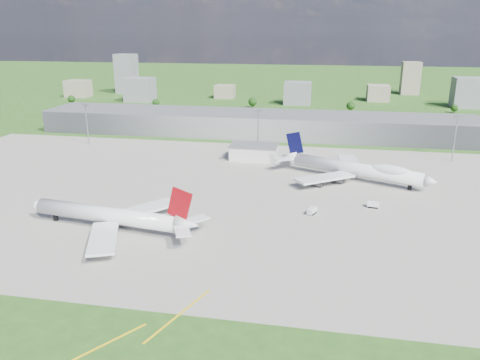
% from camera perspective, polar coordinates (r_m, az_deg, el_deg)
% --- Properties ---
extents(ground, '(1400.00, 1400.00, 0.00)m').
position_cam_1_polar(ground, '(317.36, 1.34, 5.00)').
color(ground, '#264F18').
rests_on(ground, ground).
extents(apron, '(360.00, 190.00, 0.08)m').
position_cam_1_polar(apron, '(211.54, -0.85, -1.65)').
color(apron, gray).
rests_on(apron, ground).
extents(terminal, '(300.00, 42.00, 15.00)m').
position_cam_1_polar(terminal, '(330.30, 1.78, 6.84)').
color(terminal, gray).
rests_on(terminal, ground).
extents(ops_building, '(26.00, 16.00, 8.00)m').
position_cam_1_polar(ops_building, '(266.91, 1.72, 3.40)').
color(ops_building, silver).
rests_on(ops_building, ground).
extents(mast_west, '(3.50, 2.00, 25.90)m').
position_cam_1_polar(mast_west, '(313.65, -18.23, 7.26)').
color(mast_west, gray).
rests_on(mast_west, ground).
extents(mast_center, '(3.50, 2.00, 25.90)m').
position_cam_1_polar(mast_center, '(278.35, 2.23, 6.89)').
color(mast_center, gray).
rests_on(mast_center, ground).
extents(mast_east, '(3.50, 2.00, 25.90)m').
position_cam_1_polar(mast_east, '(284.22, 24.84, 5.48)').
color(mast_east, gray).
rests_on(mast_east, ground).
extents(airliner_red_twin, '(71.20, 55.03, 19.56)m').
position_cam_1_polar(airliner_red_twin, '(178.79, -15.32, -4.30)').
color(airliner_red_twin, white).
rests_on(airliner_red_twin, ground).
extents(airliner_blue_quad, '(74.56, 56.64, 20.55)m').
position_cam_1_polar(airliner_blue_quad, '(235.19, 13.96, 1.29)').
color(airliner_blue_quad, white).
rests_on(airliner_blue_quad, ground).
extents(tug_yellow, '(4.05, 3.81, 1.77)m').
position_cam_1_polar(tug_yellow, '(178.78, -10.49, -5.43)').
color(tug_yellow, '#C58A0B').
rests_on(tug_yellow, ground).
extents(van_white_near, '(4.08, 5.46, 2.55)m').
position_cam_1_polar(van_white_near, '(190.11, 8.76, -3.77)').
color(van_white_near, silver).
rests_on(van_white_near, ground).
extents(van_white_far, '(5.05, 2.88, 2.48)m').
position_cam_1_polar(van_white_far, '(202.17, 15.93, -2.95)').
color(van_white_far, white).
rests_on(van_white_far, ground).
extents(bldg_far_w, '(24.00, 20.00, 18.00)m').
position_cam_1_polar(bldg_far_w, '(550.11, -19.13, 10.49)').
color(bldg_far_w, gray).
rests_on(bldg_far_w, ground).
extents(bldg_w, '(28.00, 22.00, 24.00)m').
position_cam_1_polar(bldg_w, '(496.84, -12.11, 10.72)').
color(bldg_w, slate).
rests_on(bldg_w, ground).
extents(bldg_cw, '(20.00, 18.00, 14.00)m').
position_cam_1_polar(bldg_cw, '(511.36, -1.87, 10.73)').
color(bldg_cw, gray).
rests_on(bldg_cw, ground).
extents(bldg_c, '(26.00, 20.00, 22.00)m').
position_cam_1_polar(bldg_c, '(470.08, 7.05, 10.46)').
color(bldg_c, slate).
rests_on(bldg_c, ground).
extents(bldg_ce, '(22.00, 24.00, 16.00)m').
position_cam_1_polar(bldg_ce, '(511.63, 16.46, 10.14)').
color(bldg_ce, gray).
rests_on(bldg_ce, ground).
extents(bldg_e, '(30.00, 22.00, 28.00)m').
position_cam_1_polar(bldg_e, '(496.02, 26.18, 9.53)').
color(bldg_e, slate).
rests_on(bldg_e, ground).
extents(bldg_tall_w, '(22.00, 20.00, 44.00)m').
position_cam_1_polar(bldg_tall_w, '(566.40, -13.66, 12.47)').
color(bldg_tall_w, slate).
rests_on(bldg_tall_w, ground).
extents(bldg_tall_e, '(20.00, 18.00, 36.00)m').
position_cam_1_polar(bldg_tall_e, '(574.84, 20.06, 11.58)').
color(bldg_tall_e, gray).
rests_on(bldg_tall_e, ground).
extents(tree_far_w, '(7.20, 7.20, 8.80)m').
position_cam_1_polar(tree_far_w, '(497.67, -19.87, 9.28)').
color(tree_far_w, '#382314').
rests_on(tree_far_w, ground).
extents(tree_w, '(6.75, 6.75, 8.25)m').
position_cam_1_polar(tree_w, '(454.53, -10.19, 9.28)').
color(tree_w, '#382314').
rests_on(tree_w, ground).
extents(tree_c, '(8.10, 8.10, 9.90)m').
position_cam_1_polar(tree_c, '(445.65, 1.54, 9.51)').
color(tree_c, '#382314').
rests_on(tree_c, ground).
extents(tree_e, '(7.65, 7.65, 9.35)m').
position_cam_1_polar(tree_e, '(435.68, 13.34, 8.81)').
color(tree_e, '#382314').
rests_on(tree_e, ground).
extents(tree_far_e, '(6.30, 6.30, 7.70)m').
position_cam_1_polar(tree_far_e, '(458.64, 24.68, 7.98)').
color(tree_far_e, '#382314').
rests_on(tree_far_e, ground).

